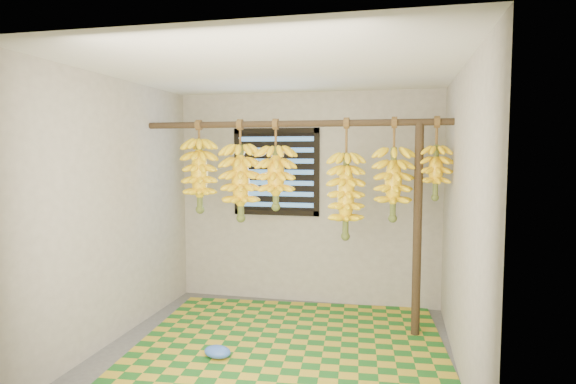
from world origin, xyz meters
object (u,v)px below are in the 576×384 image
(banana_bunch_a, at_px, (200,175))
(banana_bunch_b, at_px, (241,183))
(banana_bunch_e, at_px, (393,184))
(banana_bunch_f, at_px, (436,172))
(banana_bunch_d, at_px, (346,196))
(support_post, at_px, (417,231))
(woven_mat, at_px, (292,339))
(plastic_bag, at_px, (217,352))
(banana_bunch_c, at_px, (276,178))

(banana_bunch_a, distance_m, banana_bunch_b, 0.44)
(banana_bunch_e, distance_m, banana_bunch_f, 0.39)
(banana_bunch_f, bearing_deg, banana_bunch_d, 180.00)
(banana_bunch_b, height_order, banana_bunch_e, same)
(support_post, bearing_deg, woven_mat, -161.47)
(banana_bunch_e, bearing_deg, banana_bunch_d, 180.00)
(woven_mat, distance_m, banana_bunch_d, 1.43)
(support_post, distance_m, banana_bunch_b, 1.77)
(banana_bunch_d, bearing_deg, banana_bunch_a, 180.00)
(banana_bunch_e, bearing_deg, banana_bunch_b, 180.00)
(banana_bunch_d, xyz_separation_m, banana_bunch_f, (0.82, 0.00, 0.23))
(support_post, xyz_separation_m, banana_bunch_f, (0.15, 0.00, 0.54))
(banana_bunch_d, height_order, banana_bunch_e, same)
(plastic_bag, distance_m, banana_bunch_e, 2.16)
(banana_bunch_a, xyz_separation_m, banana_bunch_c, (0.80, 0.00, -0.01))
(banana_bunch_b, bearing_deg, banana_bunch_c, 0.00)
(banana_bunch_c, distance_m, banana_bunch_f, 1.51)
(banana_bunch_c, bearing_deg, banana_bunch_f, 0.00)
(banana_bunch_d, bearing_deg, banana_bunch_f, 0.00)
(plastic_bag, relative_size, banana_bunch_e, 0.25)
(support_post, relative_size, plastic_bag, 8.30)
(banana_bunch_e, bearing_deg, banana_bunch_a, 180.00)
(banana_bunch_c, height_order, banana_bunch_d, same)
(support_post, distance_m, woven_mat, 1.54)
(banana_bunch_a, bearing_deg, banana_bunch_c, 0.00)
(banana_bunch_a, height_order, banana_bunch_e, same)
(plastic_bag, xyz_separation_m, banana_bunch_f, (1.78, 0.91, 1.49))
(plastic_bag, distance_m, banana_bunch_b, 1.64)
(banana_bunch_b, bearing_deg, woven_mat, -31.48)
(support_post, distance_m, banana_bunch_a, 2.21)
(woven_mat, bearing_deg, banana_bunch_e, 22.84)
(support_post, relative_size, banana_bunch_f, 2.64)
(woven_mat, distance_m, banana_bunch_b, 1.59)
(banana_bunch_b, height_order, banana_bunch_c, same)
(support_post, distance_m, plastic_bag, 2.09)
(banana_bunch_e, bearing_deg, banana_bunch_c, 180.00)
(banana_bunch_b, xyz_separation_m, banana_bunch_c, (0.36, 0.00, 0.05))
(banana_bunch_b, height_order, banana_bunch_d, same)
(banana_bunch_b, relative_size, banana_bunch_e, 1.04)
(support_post, bearing_deg, banana_bunch_e, -180.00)
(banana_bunch_c, relative_size, banana_bunch_f, 1.16)
(banana_bunch_b, distance_m, banana_bunch_f, 1.88)
(banana_bunch_c, bearing_deg, banana_bunch_b, 180.00)
(plastic_bag, distance_m, banana_bunch_c, 1.71)
(woven_mat, xyz_separation_m, banana_bunch_d, (0.44, 0.37, 1.31))
(banana_bunch_d, relative_size, banana_bunch_e, 1.19)
(banana_bunch_e, bearing_deg, plastic_bag, -147.21)
(woven_mat, relative_size, banana_bunch_a, 2.93)
(woven_mat, bearing_deg, support_post, 18.53)
(plastic_bag, height_order, banana_bunch_e, banana_bunch_e)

